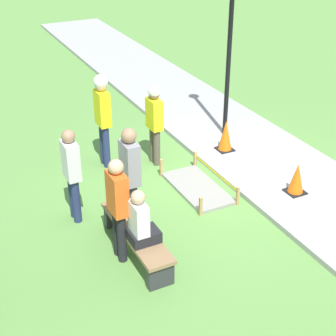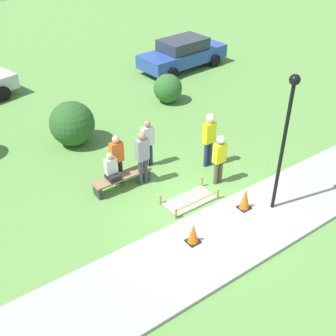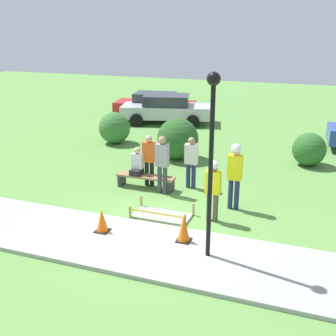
# 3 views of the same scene
# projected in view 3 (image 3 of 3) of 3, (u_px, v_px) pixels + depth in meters

# --- Properties ---
(ground_plane) EXTENTS (60.00, 60.00, 0.00)m
(ground_plane) POSITION_uv_depth(u_px,v_px,m) (158.00, 227.00, 11.02)
(ground_plane) COLOR #5B8E42
(sidewalk) EXTENTS (28.00, 2.43, 0.10)m
(sidewalk) POSITION_uv_depth(u_px,v_px,m) (140.00, 247.00, 9.93)
(sidewalk) COLOR #9E9E99
(sidewalk) RESTS_ON ground_plane
(wet_concrete_patch) EXTENTS (1.62, 0.82, 0.36)m
(wet_concrete_patch) POSITION_uv_depth(u_px,v_px,m) (162.00, 216.00, 11.58)
(wet_concrete_patch) COLOR gray
(wet_concrete_patch) RESTS_ON ground_plane
(traffic_cone_near_patch) EXTENTS (0.34, 0.34, 0.59)m
(traffic_cone_near_patch) POSITION_uv_depth(u_px,v_px,m) (102.00, 221.00, 10.48)
(traffic_cone_near_patch) COLOR black
(traffic_cone_near_patch) RESTS_ON sidewalk
(traffic_cone_far_patch) EXTENTS (0.34, 0.34, 0.67)m
(traffic_cone_far_patch) POSITION_uv_depth(u_px,v_px,m) (184.00, 228.00, 10.00)
(traffic_cone_far_patch) COLOR black
(traffic_cone_far_patch) RESTS_ON sidewalk
(park_bench) EXTENTS (1.91, 0.44, 0.44)m
(park_bench) POSITION_uv_depth(u_px,v_px,m) (146.00, 179.00, 13.49)
(park_bench) COLOR #2D2D33
(park_bench) RESTS_ON ground_plane
(person_seated_on_bench) EXTENTS (0.36, 0.44, 0.89)m
(person_seated_on_bench) POSITION_uv_depth(u_px,v_px,m) (137.00, 164.00, 13.49)
(person_seated_on_bench) COLOR black
(person_seated_on_bench) RESTS_ON park_bench
(worker_supervisor) EXTENTS (0.40, 0.28, 1.94)m
(worker_supervisor) POSITION_uv_depth(u_px,v_px,m) (235.00, 170.00, 11.72)
(worker_supervisor) COLOR navy
(worker_supervisor) RESTS_ON ground_plane
(worker_assistant) EXTENTS (0.40, 0.24, 1.70)m
(worker_assistant) POSITION_uv_depth(u_px,v_px,m) (213.00, 186.00, 11.06)
(worker_assistant) COLOR brown
(worker_assistant) RESTS_ON ground_plane
(bystander_in_orange_shirt) EXTENTS (0.40, 0.22, 1.71)m
(bystander_in_orange_shirt) POSITION_uv_depth(u_px,v_px,m) (149.00, 158.00, 13.51)
(bystander_in_orange_shirt) COLOR black
(bystander_in_orange_shirt) RESTS_ON ground_plane
(bystander_in_gray_shirt) EXTENTS (0.40, 0.22, 1.69)m
(bystander_in_gray_shirt) POSITION_uv_depth(u_px,v_px,m) (191.00, 160.00, 13.35)
(bystander_in_gray_shirt) COLOR navy
(bystander_in_gray_shirt) RESTS_ON ground_plane
(bystander_in_white_shirt) EXTENTS (0.40, 0.24, 1.84)m
(bystander_in_white_shirt) POSITION_uv_depth(u_px,v_px,m) (162.00, 161.00, 12.86)
(bystander_in_white_shirt) COLOR #383D47
(bystander_in_white_shirt) RESTS_ON ground_plane
(lamppost_near) EXTENTS (0.28, 0.28, 4.06)m
(lamppost_near) POSITION_uv_depth(u_px,v_px,m) (212.00, 142.00, 8.63)
(lamppost_near) COLOR black
(lamppost_near) RESTS_ON sidewalk
(parked_car_silver) EXTENTS (5.00, 2.94, 1.51)m
(parked_car_silver) POSITION_uv_depth(u_px,v_px,m) (166.00, 109.00, 22.28)
(parked_car_silver) COLOR #BCBCC1
(parked_car_silver) RESTS_ON ground_plane
(parked_car_red) EXTENTS (4.62, 2.51, 1.44)m
(parked_car_red) POSITION_uv_depth(u_px,v_px,m) (155.00, 105.00, 23.45)
(parked_car_red) COLOR red
(parked_car_red) RESTS_ON ground_plane
(shrub_rounded_near) EXTENTS (1.24, 1.24, 1.24)m
(shrub_rounded_near) POSITION_uv_depth(u_px,v_px,m) (309.00, 149.00, 15.63)
(shrub_rounded_near) COLOR #2D6028
(shrub_rounded_near) RESTS_ON ground_plane
(shrub_rounded_mid) EXTENTS (1.62, 1.62, 1.62)m
(shrub_rounded_mid) POSITION_uv_depth(u_px,v_px,m) (178.00, 139.00, 16.33)
(shrub_rounded_mid) COLOR #285623
(shrub_rounded_mid) RESTS_ON ground_plane
(shrub_rounded_far) EXTENTS (1.39, 1.39, 1.39)m
(shrub_rounded_far) POSITION_uv_depth(u_px,v_px,m) (115.00, 128.00, 18.54)
(shrub_rounded_far) COLOR #387033
(shrub_rounded_far) RESTS_ON ground_plane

